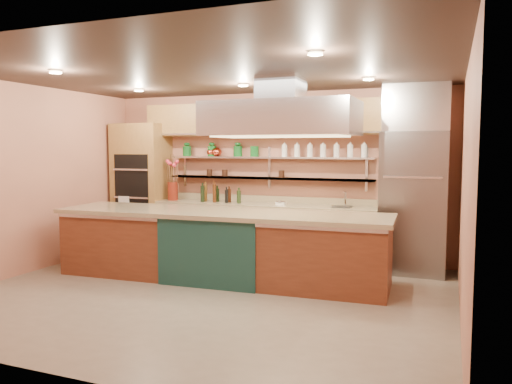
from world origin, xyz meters
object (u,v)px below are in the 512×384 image
at_px(green_canister, 255,151).
at_px(refrigerator, 414,203).
at_px(island, 220,245).
at_px(flower_vase, 173,191).
at_px(kitchen_scale, 281,202).
at_px(copper_kettle, 216,152).

bearing_deg(green_canister, refrigerator, -4.98).
height_order(island, green_canister, green_canister).
relative_size(flower_vase, kitchen_scale, 2.09).
xyz_separation_m(copper_kettle, green_canister, (0.73, 0.00, 0.01)).
bearing_deg(kitchen_scale, flower_vase, 174.76).
bearing_deg(refrigerator, green_canister, 175.02).
xyz_separation_m(kitchen_scale, green_canister, (-0.55, 0.22, 0.83)).
bearing_deg(island, green_canister, 91.53).
relative_size(kitchen_scale, copper_kettle, 0.81).
height_order(copper_kettle, green_canister, green_canister).
distance_m(refrigerator, flower_vase, 4.13).
bearing_deg(flower_vase, copper_kettle, 16.07).
height_order(refrigerator, copper_kettle, refrigerator).
height_order(kitchen_scale, copper_kettle, copper_kettle).
distance_m(flower_vase, copper_kettle, 1.06).
bearing_deg(kitchen_scale, green_canister, 153.07).
bearing_deg(copper_kettle, refrigerator, -3.91).
height_order(island, copper_kettle, copper_kettle).
bearing_deg(refrigerator, flower_vase, 179.86).
height_order(flower_vase, copper_kettle, copper_kettle).
bearing_deg(island, refrigerator, 26.56).
bearing_deg(copper_kettle, green_canister, 0.00).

